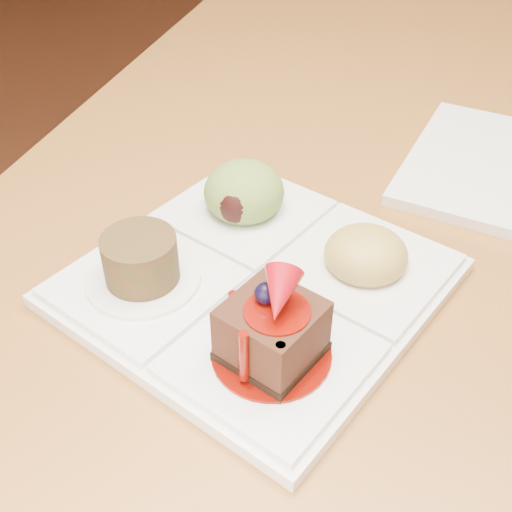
% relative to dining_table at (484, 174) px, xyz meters
% --- Properties ---
extents(ground, '(6.00, 6.00, 0.00)m').
position_rel_dining_table_xyz_m(ground, '(0.00, 0.00, -0.68)').
color(ground, brown).
extents(dining_table, '(1.00, 1.80, 0.75)m').
position_rel_dining_table_xyz_m(dining_table, '(0.00, 0.00, 0.00)').
color(dining_table, '#A2682A').
rests_on(dining_table, ground).
extents(sampler_plate, '(0.35, 0.35, 0.10)m').
position_rel_dining_table_xyz_m(sampler_plate, '(-0.19, -0.36, 0.09)').
color(sampler_plate, white).
rests_on(sampler_plate, dining_table).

